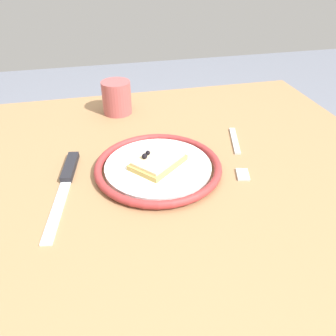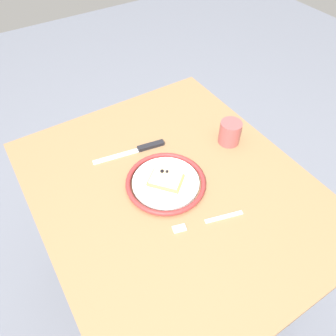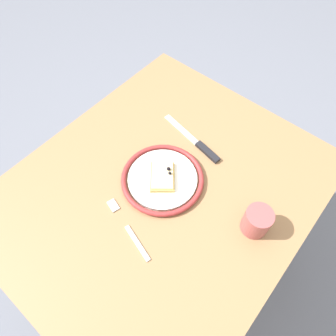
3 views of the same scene
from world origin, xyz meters
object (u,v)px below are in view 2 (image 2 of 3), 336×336
(plate, at_px, (166,182))
(fork, at_px, (207,221))
(knife, at_px, (141,149))
(dining_table, at_px, (173,206))
(pizza_slice_near, at_px, (166,180))
(cup, at_px, (230,132))

(plate, xyz_separation_m, fork, (-0.17, -0.03, -0.01))
(knife, bearing_deg, plate, 176.63)
(dining_table, xyz_separation_m, pizza_slice_near, (0.02, 0.01, 0.12))
(fork, bearing_deg, plate, 8.87)
(knife, bearing_deg, dining_table, -178.74)
(fork, height_order, cup, cup)
(pizza_slice_near, distance_m, fork, 0.17)
(pizza_slice_near, xyz_separation_m, knife, (0.17, -0.01, -0.02))
(plate, relative_size, knife, 1.00)
(dining_table, bearing_deg, knife, 1.26)
(plate, xyz_separation_m, pizza_slice_near, (0.00, -0.00, 0.01))
(knife, xyz_separation_m, fork, (-0.34, -0.02, -0.00))
(fork, bearing_deg, knife, 2.86)
(pizza_slice_near, bearing_deg, cup, -80.61)
(plate, distance_m, fork, 0.17)
(knife, bearing_deg, fork, -177.14)
(plate, bearing_deg, fork, -171.13)
(fork, relative_size, cup, 2.48)
(plate, bearing_deg, pizza_slice_near, -18.12)
(dining_table, height_order, plate, plate)
(plate, height_order, fork, plate)
(dining_table, xyz_separation_m, fork, (-0.15, -0.01, 0.10))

